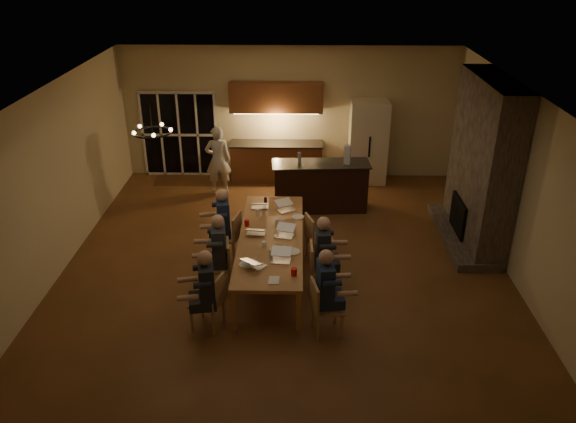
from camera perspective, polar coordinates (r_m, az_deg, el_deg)
The scene contains 44 objects.
floor at distance 10.26m, azimuth -0.35°, elevation -5.77°, with size 9.00×9.00×0.00m, color brown.
back_wall at distance 13.77m, azimuth 0.12°, elevation 9.98°, with size 8.00×0.04×3.20m, color #CAB48F.
left_wall at distance 10.42m, azimuth -23.09°, elevation 2.44°, with size 0.04×9.00×3.20m, color #CAB48F.
right_wall at distance 10.23m, azimuth 22.76°, elevation 2.08°, with size 0.04×9.00×3.20m, color #CAB48F.
ceiling at distance 8.99m, azimuth -0.41°, elevation 11.97°, with size 8.00×9.00×0.04m, color white.
french_doors at distance 14.19m, azimuth -10.95°, elevation 7.67°, with size 1.86×0.08×2.10m, color black.
fireplace at distance 11.17m, azimuth 19.20°, elevation 4.62°, with size 0.58×2.50×3.20m, color #62564D.
kitchenette at distance 13.59m, azimuth -1.18°, elevation 7.99°, with size 2.24×0.68×2.40m, color brown, non-canonical shape.
refrigerator at distance 13.70m, azimuth 8.12°, elevation 7.00°, with size 0.90×0.68×2.00m, color beige.
dining_table at distance 9.92m, azimuth -1.72°, elevation -4.44°, with size 1.10×3.35×0.75m, color #B37947.
bar_island at distance 12.24m, azimuth 3.31°, elevation 2.56°, with size 2.09×0.68×1.08m, color black.
chair_left_near at distance 8.69m, azimuth -8.25°, elevation -9.05°, with size 0.44×0.44×0.89m, color tan, non-canonical shape.
chair_left_mid at distance 9.54m, azimuth -7.23°, elevation -5.53°, with size 0.44×0.44×0.89m, color tan, non-canonical shape.
chair_left_far at distance 10.45m, azimuth -6.19°, elevation -2.47°, with size 0.44×0.44×0.89m, color tan, non-canonical shape.
chair_right_near at distance 8.50m, azimuth 4.01°, elevation -9.71°, with size 0.44×0.44×0.89m, color tan, non-canonical shape.
chair_right_mid at distance 9.42m, azimuth 3.59°, elevation -5.79°, with size 0.44×0.44×0.89m, color tan, non-canonical shape.
chair_right_far at distance 10.35m, azimuth 3.22°, elevation -2.63°, with size 0.44×0.44×0.89m, color tan, non-canonical shape.
person_left_near at distance 8.47m, azimuth -8.20°, elevation -8.06°, with size 0.60×0.60×1.38m, color #25282F, non-canonical shape.
person_right_near at distance 8.43m, azimuth 3.79°, elevation -8.03°, with size 0.60×0.60×1.38m, color navy, non-canonical shape.
person_left_mid at distance 9.45m, azimuth -6.97°, elevation -4.12°, with size 0.60×0.60×1.38m, color #33383C, non-canonical shape.
person_right_mid at distance 9.33m, azimuth 3.55°, elevation -4.38°, with size 0.60×0.60×1.38m, color #25282F, non-canonical shape.
person_left_far at distance 10.36m, azimuth -6.56°, elevation -1.22°, with size 0.60×0.60×1.38m, color navy, non-canonical shape.
standing_person at distance 13.08m, azimuth -7.11°, elevation 5.22°, with size 0.59×0.38×1.61m, color silver.
chandelier at distance 8.85m, azimuth -13.62°, elevation 7.84°, with size 0.60×0.60×0.03m, color black.
laptop_a at distance 8.85m, azimuth -3.35°, elevation -4.88°, with size 0.32×0.28×0.23m, color silver, non-canonical shape.
laptop_b at distance 8.95m, azimuth -0.79°, elevation -4.45°, with size 0.32×0.28×0.23m, color silver, non-canonical shape.
laptop_c at distance 9.79m, azimuth -3.26°, elevation -1.63°, with size 0.32×0.28×0.23m, color silver, non-canonical shape.
laptop_d at distance 9.68m, azimuth -0.39°, elevation -1.94°, with size 0.32×0.28×0.23m, color silver, non-canonical shape.
laptop_e at distance 10.74m, azimuth -2.88°, elevation 0.99°, with size 0.32×0.28×0.23m, color silver, non-canonical shape.
laptop_f at distance 10.60m, azimuth -0.17°, elevation 0.66°, with size 0.32×0.28×0.23m, color silver, non-canonical shape.
mug_front at distance 9.39m, azimuth -2.45°, elevation -3.34°, with size 0.08×0.08×0.10m, color white.
mug_mid at distance 10.13m, azimuth -1.11°, elevation -1.02°, with size 0.07×0.07×0.10m, color white.
mug_back at distance 10.50m, azimuth -3.12°, elevation -0.02°, with size 0.07×0.07×0.10m, color white.
redcup_near at distance 8.63m, azimuth 0.62°, elevation -6.14°, with size 0.10×0.10×0.12m, color red.
redcup_mid at distance 10.08m, azimuth -4.21°, elevation -1.16°, with size 0.09×0.09×0.12m, color red.
can_silver at distance 9.13m, azimuth -1.74°, elevation -4.17°, with size 0.07×0.07×0.12m, color #B2B2B7.
can_cola at distance 10.93m, azimuth -2.29°, elevation 1.14°, with size 0.06×0.06×0.12m, color #3F0F0C.
can_right at distance 9.99m, azimuth 0.59°, elevation -1.36°, with size 0.06×0.06×0.12m, color #B2B2B7.
plate_near at distance 9.26m, azimuth 0.48°, elevation -4.09°, with size 0.25×0.25×0.02m, color white.
plate_left at distance 8.92m, azimuth -4.25°, elevation -5.41°, with size 0.23×0.23×0.02m, color white.
plate_far at distance 10.39m, azimuth 1.01°, elevation -0.54°, with size 0.23×0.23×0.02m, color white.
notepad at distance 8.53m, azimuth -1.44°, elevation -7.00°, with size 0.16×0.23×0.01m, color white.
bar_bottle at distance 11.98m, azimuth 1.16°, elevation 5.47°, with size 0.07×0.07×0.24m, color #99999E.
bar_blender at distance 11.99m, azimuth 6.06°, elevation 5.78°, with size 0.13×0.13×0.41m, color silver.
Camera 1 is at (0.24, -8.72, 5.40)m, focal length 35.00 mm.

